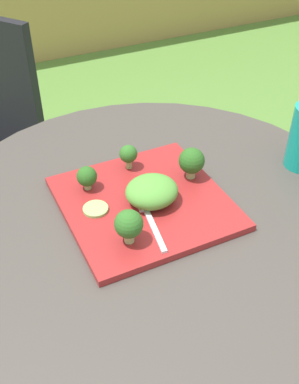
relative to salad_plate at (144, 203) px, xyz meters
name	(u,v)px	position (x,y,z in m)	size (l,w,h in m)	color
patio_table	(154,307)	(0.01, -0.02, -0.29)	(0.86, 0.86, 0.76)	#423D38
salad_plate	(144,203)	(0.00, 0.00, 0.00)	(0.30, 0.30, 0.01)	maroon
fork	(149,217)	(-0.01, -0.05, 0.01)	(0.04, 0.15, 0.00)	silver
lettuce_mound	(154,191)	(0.01, -0.01, 0.03)	(0.10, 0.09, 0.05)	#519338
broccoli_floret_0	(87,177)	(-0.08, 0.08, 0.04)	(0.04, 0.04, 0.05)	#99B770
broccoli_floret_1	(192,161)	(0.12, 0.03, 0.05)	(0.05, 0.05, 0.07)	#99B770
broccoli_floret_2	(128,154)	(0.02, 0.11, 0.04)	(0.04, 0.04, 0.05)	#99B770
broccoli_floret_3	(129,224)	(-0.07, -0.09, 0.05)	(0.05, 0.05, 0.06)	#99B770
cucumber_slice_0	(96,209)	(-0.09, 0.01, 0.01)	(0.05, 0.05, 0.01)	#8EB766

